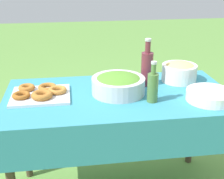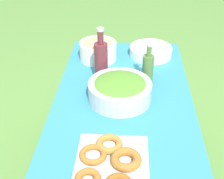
{
  "view_description": "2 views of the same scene",
  "coord_description": "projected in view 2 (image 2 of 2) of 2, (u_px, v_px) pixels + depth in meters",
  "views": [
    {
      "loc": [
        -0.3,
        -1.75,
        1.53
      ],
      "look_at": [
        -0.04,
        -0.02,
        0.81
      ],
      "focal_mm": 50.0,
      "sensor_mm": 36.0,
      "label": 1
    },
    {
      "loc": [
        -1.34,
        -0.02,
        1.73
      ],
      "look_at": [
        -0.06,
        0.06,
        0.87
      ],
      "focal_mm": 50.0,
      "sensor_mm": 36.0,
      "label": 2
    }
  ],
  "objects": [
    {
      "name": "salad_bowl",
      "position": [
        120.0,
        89.0,
        1.61
      ],
      "size": [
        0.33,
        0.33,
        0.12
      ],
      "color": "silver",
      "rests_on": "picnic_table"
    },
    {
      "name": "donut_platter",
      "position": [
        110.0,
        164.0,
        1.24
      ],
      "size": [
        0.36,
        0.31,
        0.05
      ],
      "color": "silver",
      "rests_on": "picnic_table"
    },
    {
      "name": "wine_bottle",
      "position": [
        101.0,
        60.0,
        1.76
      ],
      "size": [
        0.08,
        0.08,
        0.31
      ],
      "color": "maroon",
      "rests_on": "picnic_table"
    },
    {
      "name": "olive_oil_bottle",
      "position": [
        148.0,
        68.0,
        1.73
      ],
      "size": [
        0.06,
        0.06,
        0.24
      ],
      "color": "#4C7238",
      "rests_on": "picnic_table"
    },
    {
      "name": "pasta_bowl",
      "position": [
        98.0,
        49.0,
        1.99
      ],
      "size": [
        0.24,
        0.24,
        0.14
      ],
      "color": "white",
      "rests_on": "picnic_table"
    },
    {
      "name": "picnic_table",
      "position": [
        123.0,
        116.0,
        1.71
      ],
      "size": [
        1.4,
        0.73,
        0.77
      ],
      "color": "teal",
      "rests_on": "ground_plane"
    },
    {
      "name": "plate_stack",
      "position": [
        151.0,
        51.0,
        2.05
      ],
      "size": [
        0.28,
        0.28,
        0.06
      ],
      "color": "white",
      "rests_on": "picnic_table"
    }
  ]
}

